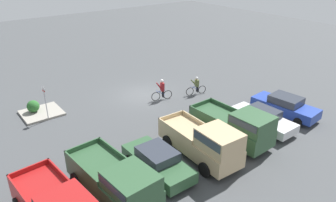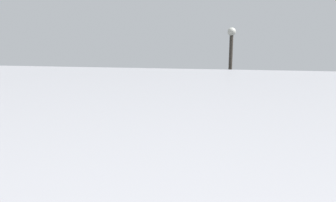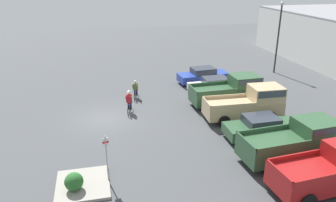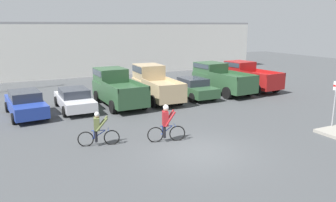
{
  "view_description": "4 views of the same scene",
  "coord_description": "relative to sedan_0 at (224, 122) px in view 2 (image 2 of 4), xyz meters",
  "views": [
    {
      "loc": [
        13.36,
        20.93,
        10.81
      ],
      "look_at": [
        0.69,
        4.32,
        1.2
      ],
      "focal_mm": 35.0,
      "sensor_mm": 36.0,
      "label": 1
    },
    {
      "loc": [
        -9.54,
        29.58,
        5.78
      ],
      "look_at": [
        0.69,
        4.32,
        1.2
      ],
      "focal_mm": 28.0,
      "sensor_mm": 36.0,
      "label": 2
    },
    {
      "loc": [
        21.67,
        -0.51,
        9.7
      ],
      "look_at": [
        0.69,
        4.32,
        1.2
      ],
      "focal_mm": 35.0,
      "sensor_mm": 36.0,
      "label": 3
    },
    {
      "loc": [
        -6.82,
        -10.93,
        5.15
      ],
      "look_at": [
        0.69,
        4.32,
        1.2
      ],
      "focal_mm": 35.0,
      "sensor_mm": 36.0,
      "label": 4
    }
  ],
  "objects": [
    {
      "name": "sedan_0",
      "position": [
        0.0,
        0.0,
        0.0
      ],
      "size": [
        2.25,
        4.78,
        1.46
      ],
      "color": "#233D9E",
      "rests_on": "ground_plane"
    },
    {
      "name": "fire_lane_sign",
      "position": [
        13.8,
        -9.56,
        0.8
      ],
      "size": [
        0.08,
        0.3,
        2.54
      ],
      "color": "#9E9EA3",
      "rests_on": "ground_plane"
    },
    {
      "name": "ground_plane",
      "position": [
        6.09,
        -9.24,
        -0.73
      ],
      "size": [
        80.0,
        80.0,
        0.0
      ],
      "primitive_type": "plane",
      "color": "#424447"
    },
    {
      "name": "shrub",
      "position": [
        14.29,
        -11.15,
        -0.14
      ],
      "size": [
        0.88,
        0.88,
        0.88
      ],
      "color": "#286028",
      "rests_on": "curb_island"
    },
    {
      "name": "pickup_truck_0",
      "position": [
        5.58,
        0.35,
        0.45
      ],
      "size": [
        2.39,
        5.38,
        2.29
      ],
      "color": "#2D5133",
      "rests_on": "ground_plane"
    },
    {
      "name": "pickup_truck_2",
      "position": [
        13.97,
        0.59,
        0.44
      ],
      "size": [
        2.57,
        5.56,
        2.23
      ],
      "color": "#2D5133",
      "rests_on": "ground_plane"
    },
    {
      "name": "pickup_truck_1",
      "position": [
        8.42,
        0.62,
        0.48
      ],
      "size": [
        2.28,
        5.48,
        2.36
      ],
      "color": "tan",
      "rests_on": "ground_plane"
    },
    {
      "name": "curb_island",
      "position": [
        13.87,
        -10.79,
        -0.65
      ],
      "size": [
        2.71,
        2.54,
        0.15
      ],
      "primitive_type": "cube",
      "color": "gray",
      "rests_on": "ground_plane"
    },
    {
      "name": "pickup_truck_3",
      "position": [
        16.77,
        0.53,
        0.43
      ],
      "size": [
        2.51,
        5.05,
        2.21
      ],
      "color": "maroon",
      "rests_on": "ground_plane"
    },
    {
      "name": "lamppost",
      "position": [
        -1.6,
        8.3,
        3.4
      ],
      "size": [
        0.36,
        0.36,
        7.06
      ],
      "color": "#2D2823",
      "rests_on": "ground_plane"
    },
    {
      "name": "cyclist_1",
      "position": [
        2.52,
        -6.67,
        0.03
      ],
      "size": [
        1.76,
        0.6,
        1.55
      ],
      "color": "black",
      "rests_on": "ground_plane"
    },
    {
      "name": "cyclist_0",
      "position": [
        5.4,
        -7.51,
        0.14
      ],
      "size": [
        1.7,
        0.58,
        1.74
      ],
      "color": "black",
      "rests_on": "ground_plane"
    },
    {
      "name": "sedan_1",
      "position": [
        2.8,
        0.15,
        -0.05
      ],
      "size": [
        1.99,
        4.57,
        1.34
      ],
      "color": "silver",
      "rests_on": "ground_plane"
    },
    {
      "name": "sedan_2",
      "position": [
        11.2,
        -0.03,
        -0.0
      ],
      "size": [
        1.96,
        4.47,
        1.43
      ],
      "color": "#2D5133",
      "rests_on": "ground_plane"
    }
  ]
}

